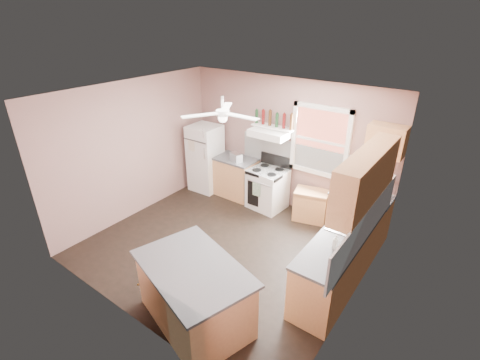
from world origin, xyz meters
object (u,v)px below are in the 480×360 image
Objects in this scene: stove at (267,189)px; cart at (310,205)px; toaster at (236,157)px; refrigerator at (206,158)px; island at (195,295)px.

cart is (0.96, 0.09, -0.11)m from stove.
toaster is 1.86m from cart.
toaster is at bearing -169.70° from stove.
refrigerator reaches higher than cart.
island reaches higher than cart.
refrigerator is at bearing 146.12° from island.
cart is at bearing 10.27° from stove.
toaster is 0.33× the size of stove.
cart is (2.58, 0.20, -0.45)m from refrigerator.
toaster reaches higher than island.
stove is at bearing 122.18° from island.
island is (1.62, -3.08, -0.56)m from toaster.
refrigerator is at bearing -157.08° from toaster.
island is at bearing -70.11° from stove.
stove and island have the same top height.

